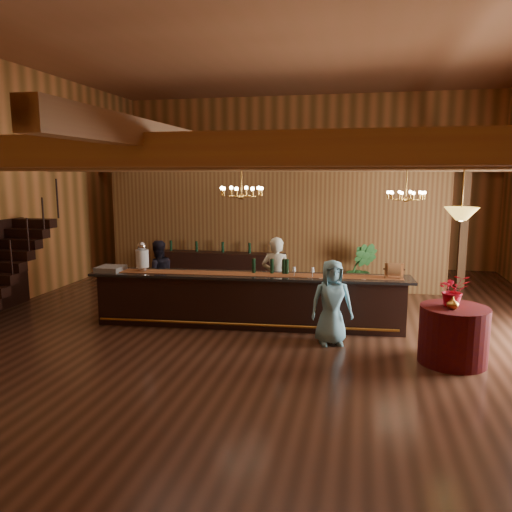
% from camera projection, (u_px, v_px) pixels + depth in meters
% --- Properties ---
extents(floor, '(14.00, 14.00, 0.00)m').
position_uv_depth(floor, '(264.00, 325.00, 10.03)').
color(floor, '#4D2B1D').
rests_on(floor, ground).
extents(ceiling, '(14.00, 14.00, 0.00)m').
position_uv_depth(ceiling, '(265.00, 36.00, 9.13)').
color(ceiling, '#9B5D39').
rests_on(ceiling, wall_back).
extents(wall_back, '(12.00, 0.10, 5.50)m').
position_uv_depth(wall_back, '(305.00, 182.00, 16.34)').
color(wall_back, '#BE6F37').
rests_on(wall_back, floor).
extents(wall_front, '(12.00, 0.10, 5.50)m').
position_uv_depth(wall_front, '(27.00, 219.00, 2.82)').
color(wall_front, '#BE6F37').
rests_on(wall_front, floor).
extents(beam_grid, '(11.90, 13.90, 0.39)m').
position_uv_depth(beam_grid, '(269.00, 162.00, 9.99)').
color(beam_grid, olive).
rests_on(beam_grid, wall_left).
extents(support_posts, '(9.20, 10.20, 3.20)m').
position_uv_depth(support_posts, '(259.00, 250.00, 9.28)').
color(support_posts, olive).
rests_on(support_posts, floor).
extents(partition_wall, '(9.00, 0.18, 3.10)m').
position_uv_depth(partition_wall, '(271.00, 229.00, 13.26)').
color(partition_wall, brown).
rests_on(partition_wall, floor).
extents(backroom_boxes, '(4.10, 0.60, 1.10)m').
position_uv_depth(backroom_boxes, '(289.00, 256.00, 15.31)').
color(backroom_boxes, black).
rests_on(backroom_boxes, floor).
extents(tasting_bar, '(6.36, 1.28, 1.06)m').
position_uv_depth(tasting_bar, '(249.00, 300.00, 9.89)').
color(tasting_bar, black).
rests_on(tasting_bar, floor).
extents(beverage_dispenser, '(0.26, 0.26, 0.60)m').
position_uv_depth(beverage_dispenser, '(142.00, 257.00, 10.10)').
color(beverage_dispenser, silver).
rests_on(beverage_dispenser, tasting_bar).
extents(glass_rack_tray, '(0.50, 0.50, 0.10)m').
position_uv_depth(glass_rack_tray, '(111.00, 269.00, 10.13)').
color(glass_rack_tray, gray).
rests_on(glass_rack_tray, tasting_bar).
extents(raffle_drum, '(0.34, 0.24, 0.30)m').
position_uv_depth(raffle_drum, '(394.00, 270.00, 9.37)').
color(raffle_drum, brown).
rests_on(raffle_drum, tasting_bar).
extents(bar_bottle_0, '(0.07, 0.07, 0.30)m').
position_uv_depth(bar_bottle_0, '(254.00, 266.00, 9.89)').
color(bar_bottle_0, black).
rests_on(bar_bottle_0, tasting_bar).
extents(bar_bottle_1, '(0.07, 0.07, 0.30)m').
position_uv_depth(bar_bottle_1, '(272.00, 266.00, 9.85)').
color(bar_bottle_1, black).
rests_on(bar_bottle_1, tasting_bar).
extents(bar_bottle_2, '(0.07, 0.07, 0.30)m').
position_uv_depth(bar_bottle_2, '(284.00, 267.00, 9.81)').
color(bar_bottle_2, black).
rests_on(bar_bottle_2, tasting_bar).
extents(bar_bottle_3, '(0.07, 0.07, 0.30)m').
position_uv_depth(bar_bottle_3, '(287.00, 267.00, 9.81)').
color(bar_bottle_3, black).
rests_on(bar_bottle_3, tasting_bar).
extents(backbar_shelf, '(3.35, 0.61, 0.94)m').
position_uv_depth(backbar_shelf, '(223.00, 270.00, 13.39)').
color(backbar_shelf, black).
rests_on(backbar_shelf, floor).
extents(round_table, '(1.07, 1.07, 0.92)m').
position_uv_depth(round_table, '(453.00, 335.00, 7.97)').
color(round_table, '#460B04').
rests_on(round_table, floor).
extents(chandelier_left, '(0.80, 0.80, 0.67)m').
position_uv_depth(chandelier_left, '(241.00, 191.00, 9.28)').
color(chandelier_left, '#BC8532').
rests_on(chandelier_left, beam_grid).
extents(chandelier_right, '(0.80, 0.80, 0.80)m').
position_uv_depth(chandelier_right, '(406.00, 195.00, 10.77)').
color(chandelier_right, '#BC8532').
rests_on(chandelier_right, beam_grid).
extents(pendant_lamp, '(0.52, 0.52, 0.90)m').
position_uv_depth(pendant_lamp, '(461.00, 214.00, 7.65)').
color(pendant_lamp, '#BC8532').
rests_on(pendant_lamp, beam_grid).
extents(bartender, '(0.66, 0.46, 1.72)m').
position_uv_depth(bartender, '(276.00, 278.00, 10.42)').
color(bartender, silver).
rests_on(bartender, floor).
extents(staff_second, '(0.95, 0.91, 1.55)m').
position_uv_depth(staff_second, '(158.00, 275.00, 11.17)').
color(staff_second, black).
rests_on(staff_second, floor).
extents(guest, '(0.85, 0.67, 1.52)m').
position_uv_depth(guest, '(332.00, 302.00, 8.82)').
color(guest, '#6FAEC4').
rests_on(guest, floor).
extents(floor_plant, '(0.80, 0.68, 1.35)m').
position_uv_depth(floor_plant, '(361.00, 269.00, 12.36)').
color(floor_plant, '#20511F').
rests_on(floor_plant, floor).
extents(table_flowers, '(0.51, 0.46, 0.53)m').
position_uv_depth(table_flowers, '(453.00, 290.00, 7.88)').
color(table_flowers, '#AC091D').
rests_on(table_flowers, round_table).
extents(table_vase, '(0.16, 0.16, 0.30)m').
position_uv_depth(table_vase, '(453.00, 300.00, 7.74)').
color(table_vase, '#BC8532').
rests_on(table_vase, round_table).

